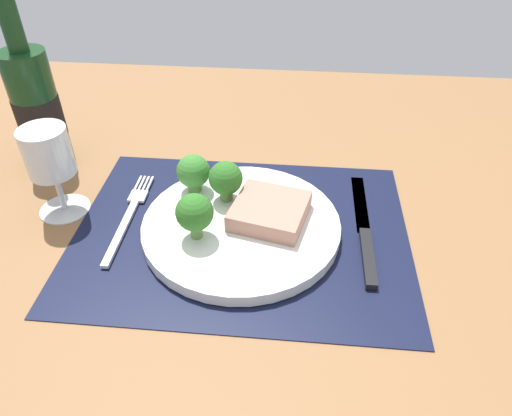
{
  "coord_description": "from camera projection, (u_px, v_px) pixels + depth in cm",
  "views": [
    {
      "loc": [
        6.36,
        -47.15,
        41.97
      ],
      "look_at": [
        1.66,
        2.99,
        1.9
      ],
      "focal_mm": 33.49,
      "sensor_mm": 36.0,
      "label": 1
    }
  ],
  "objects": [
    {
      "name": "ground_plane",
      "position": [
        242.0,
        241.0,
        0.64
      ],
      "size": [
        140.0,
        110.0,
        3.0
      ],
      "primitive_type": "cube",
      "color": "brown"
    },
    {
      "name": "placemat",
      "position": [
        241.0,
        232.0,
        0.63
      ],
      "size": [
        43.76,
        33.19,
        0.3
      ],
      "primitive_type": "cube",
      "color": "black",
      "rests_on": "ground_plane"
    },
    {
      "name": "plate",
      "position": [
        241.0,
        226.0,
        0.63
      ],
      "size": [
        25.88,
        25.88,
        1.6
      ],
      "primitive_type": "cylinder",
      "color": "white",
      "rests_on": "placemat"
    },
    {
      "name": "steak",
      "position": [
        270.0,
        211.0,
        0.62
      ],
      "size": [
        10.93,
        10.77,
        2.37
      ],
      "primitive_type": "cube",
      "rotation": [
        0.0,
        0.0,
        -0.23
      ],
      "color": "tan",
      "rests_on": "plate"
    },
    {
      "name": "broccoli_back_left",
      "position": [
        195.0,
        213.0,
        0.58
      ],
      "size": [
        4.68,
        4.68,
        6.2
      ],
      "color": "#5B8942",
      "rests_on": "plate"
    },
    {
      "name": "broccoli_front_edge",
      "position": [
        193.0,
        172.0,
        0.66
      ],
      "size": [
        4.64,
        4.64,
        5.52
      ],
      "color": "#5B8942",
      "rests_on": "plate"
    },
    {
      "name": "broccoli_near_steak",
      "position": [
        226.0,
        179.0,
        0.64
      ],
      "size": [
        4.61,
        4.61,
        5.79
      ],
      "color": "#5B8942",
      "rests_on": "plate"
    },
    {
      "name": "fork",
      "position": [
        129.0,
        215.0,
        0.65
      ],
      "size": [
        2.4,
        19.2,
        0.5
      ],
      "rotation": [
        0.0,
        0.0,
        0.06
      ],
      "color": "silver",
      "rests_on": "placemat"
    },
    {
      "name": "knife",
      "position": [
        365.0,
        234.0,
        0.62
      ],
      "size": [
        1.8,
        23.0,
        0.8
      ],
      "rotation": [
        0.0,
        0.0,
        0.03
      ],
      "color": "black",
      "rests_on": "placemat"
    },
    {
      "name": "wine_bottle",
      "position": [
        37.0,
        107.0,
        0.71
      ],
      "size": [
        6.74,
        6.74,
        28.03
      ],
      "color": "#143819",
      "rests_on": "ground_plane"
    },
    {
      "name": "wine_glass",
      "position": [
        49.0,
        159.0,
        0.62
      ],
      "size": [
        6.89,
        6.89,
        12.73
      ],
      "color": "silver",
      "rests_on": "ground_plane"
    }
  ]
}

